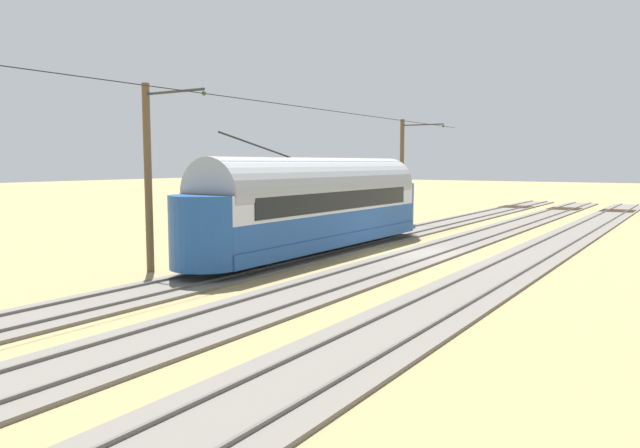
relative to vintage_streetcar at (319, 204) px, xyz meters
The scene contains 8 objects.
ground_plane 5.21m from the vintage_streetcar, 152.90° to the right, with size 220.00×220.00×0.00m, color #937F51.
track_streetcar_siding 8.99m from the vintage_streetcar, 163.66° to the right, with size 2.80×80.00×0.18m.
track_adjacent_siding 5.33m from the vintage_streetcar, 149.61° to the right, with size 2.80×80.00×0.18m.
track_third_siding 3.30m from the vintage_streetcar, 90.00° to the right, with size 2.80×80.00×0.18m.
vintage_streetcar is the anchor object (origin of this frame).
catenary_pole_foreground 15.13m from the vintage_streetcar, 79.29° to the right, with size 3.11×0.28×6.98m.
catenary_pole_mid_near 7.83m from the vintage_streetcar, 68.67° to the left, with size 3.11×0.28×6.98m.
spare_tie_stack 5.37m from the vintage_streetcar, 57.32° to the right, with size 2.40×2.40×0.54m.
Camera 1 is at (-10.41, 24.67, 4.09)m, focal length 33.86 mm.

